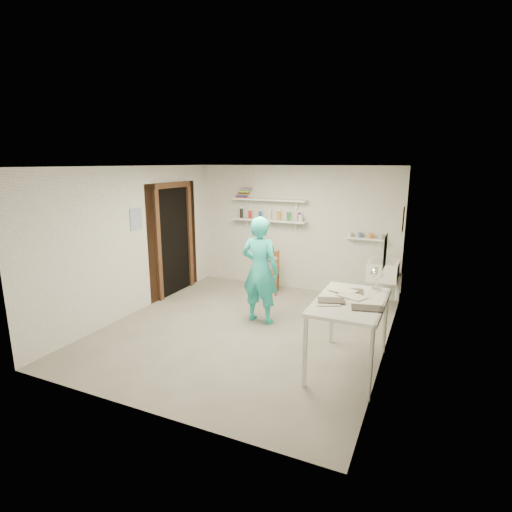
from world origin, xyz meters
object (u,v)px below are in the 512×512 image
at_px(wooden_chair, 269,272).
at_px(work_table, 349,334).
at_px(man, 260,270).
at_px(desk_lamp, 377,273).
at_px(wall_clock, 265,250).
at_px(belfast_sink, 383,270).

distance_m(wooden_chair, work_table, 3.01).
height_order(man, work_table, man).
bearing_deg(desk_lamp, wall_clock, 161.33).
bearing_deg(wooden_chair, work_table, -61.80).
relative_size(man, wooden_chair, 2.01).
distance_m(wall_clock, work_table, 2.06).
height_order(belfast_sink, work_table, work_table).
relative_size(wall_clock, wooden_chair, 0.36).
bearing_deg(work_table, desk_lamp, 67.58).
bearing_deg(man, work_table, 153.45).
distance_m(wall_clock, wooden_chair, 1.40).
xyz_separation_m(man, wall_clock, (-0.01, 0.22, 0.28)).
relative_size(belfast_sink, desk_lamp, 3.67).
xyz_separation_m(man, desk_lamp, (1.78, -0.39, 0.26)).
distance_m(belfast_sink, work_table, 2.24).
bearing_deg(wall_clock, wooden_chair, 113.11).
height_order(wooden_chair, work_table, work_table).
distance_m(wall_clock, desk_lamp, 1.90).
bearing_deg(belfast_sink, wooden_chair, 178.69).
height_order(belfast_sink, wall_clock, wall_clock).
distance_m(belfast_sink, wall_clock, 2.05).
bearing_deg(work_table, man, 149.82).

